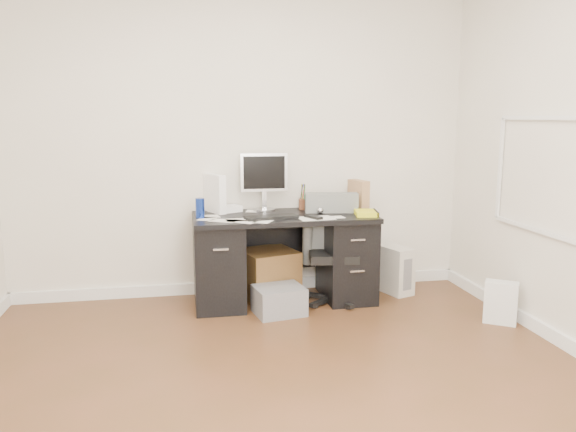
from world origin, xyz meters
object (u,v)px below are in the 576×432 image
Objects in this scene: lcd_monitor at (264,182)px; pc_tower at (392,269)px; office_chair at (333,249)px; wicker_basket at (269,275)px; desk at (284,255)px; keyboard at (271,217)px.

lcd_monitor is 1.40m from pc_tower.
lcd_monitor is at bearing 158.15° from office_chair.
office_chair reaches higher than wicker_basket.
desk reaches higher than pc_tower.
office_chair reaches higher than keyboard.
lcd_monitor is at bearing 121.06° from desk.
lcd_monitor is at bearing 80.45° from keyboard.
office_chair reaches higher than desk.
lcd_monitor reaches higher than keyboard.
office_chair is at bearing -13.25° from desk.
keyboard reaches higher than desk.
desk is at bearing 166.22° from pc_tower.
office_chair is at bearing -2.88° from keyboard.
pc_tower is (1.14, -0.13, -0.80)m from lcd_monitor.
pc_tower is (1.01, 0.09, -0.19)m from desk.
wicker_basket is at bearing 161.43° from pc_tower.
lcd_monitor is (-0.13, 0.22, 0.61)m from desk.
lcd_monitor is 1.20× the size of keyboard.
office_chair is at bearing -28.92° from lcd_monitor.
desk is 1.64× the size of office_chair.
office_chair is 0.68m from pc_tower.
lcd_monitor is at bearing 154.63° from pc_tower.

